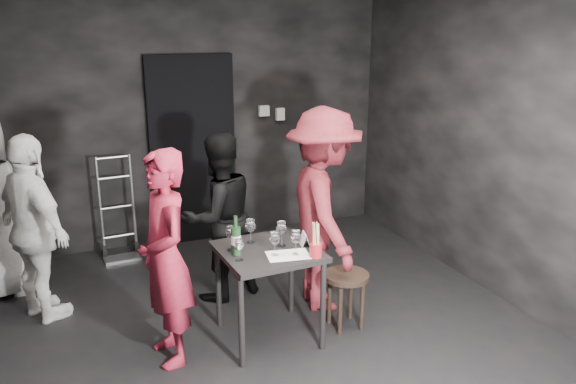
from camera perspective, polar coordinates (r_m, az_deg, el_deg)
name	(u,v)px	position (r m, az deg, el deg)	size (l,w,h in m)	color
floor	(267,344)	(4.55, -2.17, -15.13)	(4.50, 5.00, 0.02)	black
wall_back	(190,123)	(6.37, -9.90, 6.90)	(4.50, 0.04, 2.70)	black
wall_front	(526,365)	(2.01, 23.06, -15.91)	(4.50, 0.04, 2.70)	black
wall_right	(513,152)	(5.18, 21.86, 3.79)	(0.04, 5.00, 2.70)	black
doorway	(193,151)	(6.37, -9.66, 4.16)	(0.95, 0.10, 2.10)	black
wallbox_upper	(264,111)	(6.53, -2.48, 8.25)	(0.12, 0.06, 0.12)	#B7B7B2
wallbox_lower	(280,114)	(6.61, -0.82, 7.92)	(0.10, 0.06, 0.14)	#B7B7B2
hand_truck	(120,239)	(6.26, -16.69, -4.58)	(0.37, 0.32, 1.11)	#B2B2B7
tasting_table	(268,261)	(4.34, -2.03, -7.02)	(0.72, 0.72, 0.75)	black
stool	(346,284)	(4.62, 5.93, -9.28)	(0.37, 0.37, 0.47)	black
server_red	(165,253)	(4.09, -12.39, -6.03)	(0.61, 0.40, 1.68)	maroon
woman_black	(219,216)	(5.02, -7.04, -2.47)	(0.74, 0.41, 1.53)	black
man_maroon	(324,193)	(4.74, 3.65, -0.15)	(1.33, 0.62, 2.06)	maroon
bystander_cream	(34,225)	(5.01, -24.39, -3.03)	(0.98, 0.47, 1.67)	white
tasting_mat	(288,255)	(4.19, 0.00, -6.42)	(0.31, 0.21, 0.00)	white
wine_glass_a	(239,249)	(4.08, -4.98, -5.76)	(0.07, 0.07, 0.18)	white
wine_glass_b	(231,237)	(4.27, -5.80, -4.58)	(0.08, 0.08, 0.21)	white
wine_glass_c	(251,230)	(4.39, -3.83, -3.86)	(0.08, 0.08, 0.22)	white
wine_glass_d	(275,243)	(4.15, -1.35, -5.16)	(0.08, 0.08, 0.20)	white
wine_glass_e	(296,241)	(4.16, 0.79, -5.03)	(0.08, 0.08, 0.21)	white
wine_glass_f	(282,233)	(4.32, -0.65, -4.16)	(0.08, 0.08, 0.22)	white
wine_bottle	(236,240)	(4.18, -5.30, -4.86)	(0.07, 0.07, 0.30)	black
breadstick_cup	(316,240)	(4.12, 2.85, -4.94)	(0.09, 0.09, 0.29)	maroon
reserved_card	(303,239)	(4.36, 1.51, -4.80)	(0.08, 0.13, 0.10)	white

